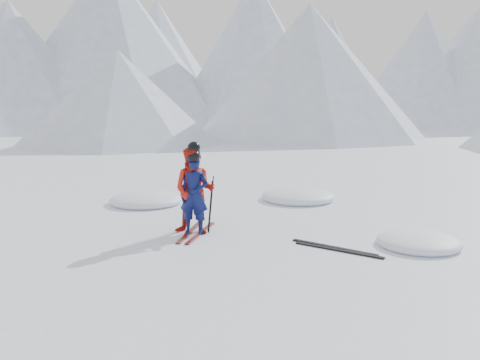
# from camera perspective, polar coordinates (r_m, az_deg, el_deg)

# --- Properties ---
(ground) EXTENTS (160.00, 160.00, 0.00)m
(ground) POSITION_cam_1_polar(r_m,az_deg,el_deg) (9.66, 8.74, -7.34)
(ground) COLOR white
(ground) RESTS_ON ground
(mountain_range) EXTENTS (106.15, 62.94, 15.53)m
(mountain_range) POSITION_cam_1_polar(r_m,az_deg,el_deg) (44.93, 22.27, 13.64)
(mountain_range) COLOR #B2BCD1
(mountain_range) RESTS_ON ground
(skier_blue) EXTENTS (0.61, 0.42, 1.60)m
(skier_blue) POSITION_cam_1_polar(r_m,az_deg,el_deg) (10.25, -5.17, -1.71)
(skier_blue) COLOR #0B1346
(skier_blue) RESTS_ON ground
(skier_red) EXTENTS (0.91, 0.73, 1.77)m
(skier_red) POSITION_cam_1_polar(r_m,az_deg,el_deg) (10.28, -5.13, -1.20)
(skier_red) COLOR red
(skier_red) RESTS_ON ground
(pole_blue_left) EXTENTS (0.11, 0.08, 1.07)m
(pole_blue_left) POSITION_cam_1_polar(r_m,az_deg,el_deg) (10.54, -6.38, -2.89)
(pole_blue_left) COLOR black
(pole_blue_left) RESTS_ON ground
(pole_blue_right) EXTENTS (0.11, 0.07, 1.07)m
(pole_blue_right) POSITION_cam_1_polar(r_m,az_deg,el_deg) (10.45, -3.38, -2.97)
(pole_blue_right) COLOR black
(pole_blue_right) RESTS_ON ground
(pole_red_left) EXTENTS (0.12, 0.09, 1.18)m
(pole_red_left) POSITION_cam_1_polar(r_m,az_deg,el_deg) (10.67, -6.14, -2.44)
(pole_red_left) COLOR black
(pole_red_left) RESTS_ON ground
(pole_red_right) EXTENTS (0.12, 0.08, 1.18)m
(pole_red_right) POSITION_cam_1_polar(r_m,az_deg,el_deg) (10.37, -3.26, -2.74)
(pole_red_right) COLOR black
(pole_red_right) RESTS_ON ground
(ski_worn_left) EXTENTS (0.27, 1.70, 0.03)m
(ski_worn_left) POSITION_cam_1_polar(r_m,az_deg,el_deg) (10.51, -5.68, -5.83)
(ski_worn_left) COLOR black
(ski_worn_left) RESTS_ON ground
(ski_worn_right) EXTENTS (0.15, 1.70, 0.03)m
(ski_worn_right) POSITION_cam_1_polar(r_m,az_deg,el_deg) (10.43, -4.44, -5.94)
(ski_worn_right) COLOR black
(ski_worn_right) RESTS_ON ground
(ski_loose_a) EXTENTS (1.62, 0.69, 0.03)m
(ski_loose_a) POSITION_cam_1_polar(r_m,az_deg,el_deg) (9.58, 10.48, -7.45)
(ski_loose_a) COLOR black
(ski_loose_a) RESTS_ON ground
(ski_loose_b) EXTENTS (1.64, 0.63, 0.03)m
(ski_loose_b) POSITION_cam_1_polar(r_m,az_deg,el_deg) (9.42, 11.01, -7.74)
(ski_loose_b) COLOR black
(ski_loose_b) RESTS_ON ground
(snow_lumps) EXTENTS (8.35, 5.45, 0.44)m
(snow_lumps) POSITION_cam_1_polar(r_m,az_deg,el_deg) (12.76, 1.92, -3.17)
(snow_lumps) COLOR white
(snow_lumps) RESTS_ON ground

